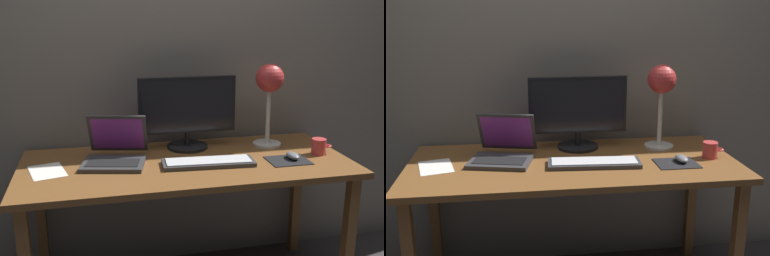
# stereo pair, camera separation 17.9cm
# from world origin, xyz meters

# --- Properties ---
(back_wall) EXTENTS (4.80, 0.06, 2.60)m
(back_wall) POSITION_xyz_m (0.00, 0.40, 1.30)
(back_wall) COLOR gray
(back_wall) RESTS_ON ground
(desk) EXTENTS (1.60, 0.70, 0.74)m
(desk) POSITION_xyz_m (0.00, 0.00, 0.66)
(desk) COLOR brown
(desk) RESTS_ON ground
(monitor) EXTENTS (0.52, 0.22, 0.38)m
(monitor) POSITION_xyz_m (0.05, 0.21, 0.95)
(monitor) COLOR black
(monitor) RESTS_ON desk
(keyboard_main) EXTENTS (0.45, 0.17, 0.03)m
(keyboard_main) POSITION_xyz_m (0.09, -0.08, 0.75)
(keyboard_main) COLOR #38383A
(keyboard_main) RESTS_ON desk
(laptop) EXTENTS (0.35, 0.35, 0.22)m
(laptop) POSITION_xyz_m (-0.34, 0.08, 0.80)
(laptop) COLOR #38383A
(laptop) RESTS_ON desk
(desk_lamp) EXTENTS (0.15, 0.15, 0.45)m
(desk_lamp) POSITION_xyz_m (0.48, 0.16, 1.07)
(desk_lamp) COLOR beige
(desk_lamp) RESTS_ON desk
(mousepad) EXTENTS (0.20, 0.16, 0.00)m
(mousepad) POSITION_xyz_m (0.49, -0.11, 0.74)
(mousepad) COLOR black
(mousepad) RESTS_ON desk
(mouse) EXTENTS (0.06, 0.10, 0.03)m
(mouse) POSITION_xyz_m (0.52, -0.09, 0.76)
(mouse) COLOR slate
(mouse) RESTS_ON mousepad
(coffee_mug) EXTENTS (0.11, 0.07, 0.08)m
(coffee_mug) POSITION_xyz_m (0.68, -0.04, 0.78)
(coffee_mug) COLOR #CC3F3F
(coffee_mug) RESTS_ON desk
(paper_sheet_by_keyboard) EXTENTS (0.20, 0.24, 0.00)m
(paper_sheet_by_keyboard) POSITION_xyz_m (-0.66, -0.00, 0.74)
(paper_sheet_by_keyboard) COLOR white
(paper_sheet_by_keyboard) RESTS_ON desk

